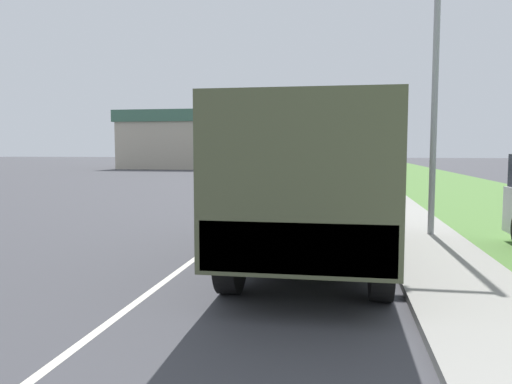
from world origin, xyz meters
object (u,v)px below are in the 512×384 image
military_truck (314,175)px  lamp_post (427,44)px  car_second_ahead (282,169)px  car_third_ahead (330,165)px  car_fourth_ahead (334,162)px  car_farthest_ahead (335,159)px  car_nearest_ahead (324,185)px

military_truck → lamp_post: lamp_post is taller
car_second_ahead → car_third_ahead: 11.76m
car_third_ahead → car_fourth_ahead: car_fourth_ahead is taller
car_farthest_ahead → car_fourth_ahead: bearing=-89.6°
car_nearest_ahead → car_farthest_ahead: 48.84m
car_nearest_ahead → lamp_post: bearing=-71.8°
car_second_ahead → car_fourth_ahead: bearing=80.1°
car_nearest_ahead → car_farthest_ahead: (-0.24, 48.84, 0.07)m
lamp_post → car_third_ahead: bearing=94.7°
military_truck → car_third_ahead: (-0.56, 37.66, -0.97)m
car_second_ahead → car_farthest_ahead: size_ratio=0.91×
car_second_ahead → car_third_ahead: size_ratio=0.96×
car_farthest_ahead → lamp_post: bearing=-87.2°
car_nearest_ahead → car_third_ahead: bearing=90.8°
military_truck → car_nearest_ahead: military_truck is taller
car_nearest_ahead → lamp_post: (2.50, -7.61, 3.73)m
car_farthest_ahead → lamp_post: (2.74, -56.45, 3.66)m
car_nearest_ahead → car_second_ahead: bearing=102.5°
military_truck → car_second_ahead: bearing=98.0°
military_truck → car_nearest_ahead: size_ratio=1.50×
car_nearest_ahead → car_farthest_ahead: car_farthest_ahead is taller
car_third_ahead → car_farthest_ahead: car_farthest_ahead is taller
military_truck → car_fourth_ahead: 45.76m
military_truck → lamp_post: size_ratio=0.99×
military_truck → car_farthest_ahead: size_ratio=1.59×
car_second_ahead → car_farthest_ahead: car_farthest_ahead is taller
military_truck → car_second_ahead: military_truck is taller
car_third_ahead → car_fourth_ahead: (0.25, 8.09, 0.04)m
military_truck → car_nearest_ahead: 10.43m
car_fourth_ahead → military_truck: bearing=-89.6°
car_fourth_ahead → car_farthest_ahead: 13.48m
car_nearest_ahead → car_third_ahead: 27.28m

